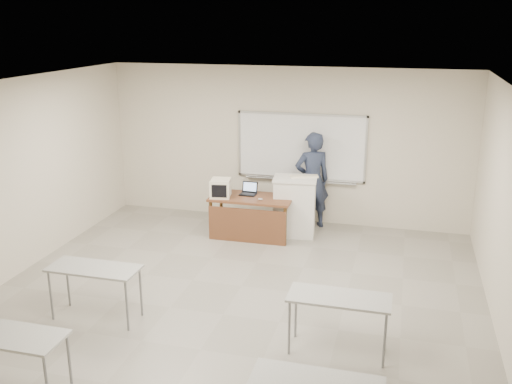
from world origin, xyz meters
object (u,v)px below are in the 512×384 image
(instructor_desk, at_px, (250,209))
(presenter, at_px, (312,180))
(podium, at_px, (295,206))
(keyboard, at_px, (304,176))
(mouse, at_px, (260,199))
(laptop, at_px, (249,191))
(whiteboard, at_px, (301,148))
(crt_monitor, at_px, (220,188))

(instructor_desk, relative_size, presenter, 0.80)
(podium, bearing_deg, keyboard, 21.56)
(mouse, distance_m, keyboard, 0.91)
(instructor_desk, relative_size, keyboard, 2.97)
(instructor_desk, relative_size, mouse, 16.67)
(podium, distance_m, keyboard, 0.58)
(instructor_desk, distance_m, laptop, 0.38)
(presenter, bearing_deg, instructor_desk, 15.02)
(presenter, bearing_deg, whiteboard, -71.30)
(crt_monitor, xyz_separation_m, mouse, (0.75, -0.02, -0.14))
(podium, relative_size, crt_monitor, 2.72)
(instructor_desk, height_order, mouse, mouse)
(instructor_desk, distance_m, podium, 0.83)
(whiteboard, distance_m, keyboard, 0.81)
(laptop, relative_size, mouse, 3.27)
(crt_monitor, height_order, mouse, crt_monitor)
(crt_monitor, bearing_deg, whiteboard, 33.07)
(crt_monitor, relative_size, keyboard, 0.80)
(instructor_desk, bearing_deg, crt_monitor, -179.32)
(podium, xyz_separation_m, presenter, (0.23, 0.50, 0.37))
(whiteboard, relative_size, crt_monitor, 6.17)
(keyboard, relative_size, presenter, 0.27)
(instructor_desk, height_order, keyboard, keyboard)
(instructor_desk, xyz_separation_m, crt_monitor, (-0.55, -0.01, 0.36))
(crt_monitor, relative_size, laptop, 1.38)
(laptop, distance_m, mouse, 0.43)
(instructor_desk, xyz_separation_m, mouse, (0.20, -0.04, 0.22))
(crt_monitor, bearing_deg, keyboard, 8.24)
(podium, height_order, crt_monitor, podium)
(whiteboard, xyz_separation_m, podium, (0.04, -0.77, -0.93))
(whiteboard, relative_size, podium, 2.27)
(crt_monitor, xyz_separation_m, presenter, (1.52, 0.89, 0.01))
(podium, distance_m, mouse, 0.71)
(instructor_desk, height_order, podium, podium)
(whiteboard, bearing_deg, laptop, -132.38)
(whiteboard, bearing_deg, podium, -86.75)
(podium, height_order, keyboard, keyboard)
(whiteboard, bearing_deg, keyboard, -74.28)
(whiteboard, height_order, mouse, whiteboard)
(mouse, bearing_deg, instructor_desk, 169.18)
(laptop, height_order, mouse, laptop)
(crt_monitor, xyz_separation_m, laptop, (0.45, 0.28, -0.11))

